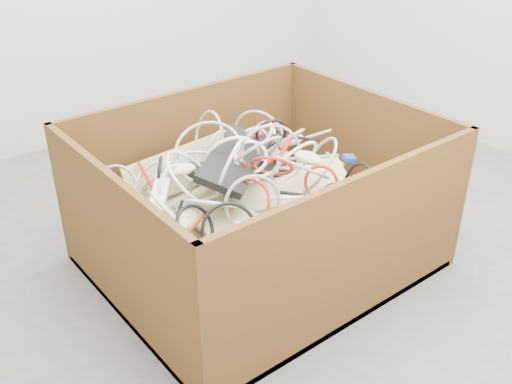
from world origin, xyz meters
TOP-DOWN VIEW (x-y plane):
  - ground at (0.00, 0.00)m, footprint 3.00×3.00m
  - cardboard_box at (-0.18, -0.04)m, footprint 1.16×0.97m
  - keyboard_pile at (-0.19, -0.03)m, footprint 1.02×0.87m
  - mice_scatter at (-0.17, -0.08)m, footprint 0.77×0.59m
  - power_strip_left at (-0.55, 0.04)m, footprint 0.22×0.24m
  - power_strip_right at (-0.31, -0.30)m, footprint 0.28×0.14m
  - vga_plug at (0.25, -0.08)m, footprint 0.06×0.05m
  - cable_tangle at (-0.25, -0.02)m, footprint 0.99×0.83m

SIDE VIEW (x-z plane):
  - ground at x=0.00m, z-range 0.00..0.00m
  - cardboard_box at x=-0.18m, z-range -0.14..0.44m
  - keyboard_pile at x=-0.19m, z-range 0.07..0.47m
  - power_strip_right at x=-0.31m, z-range 0.29..0.38m
  - vga_plug at x=0.25m, z-range 0.32..0.35m
  - mice_scatter at x=-0.17m, z-range 0.24..0.47m
  - power_strip_left at x=-0.55m, z-range 0.30..0.41m
  - cable_tangle at x=-0.25m, z-range 0.19..0.62m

